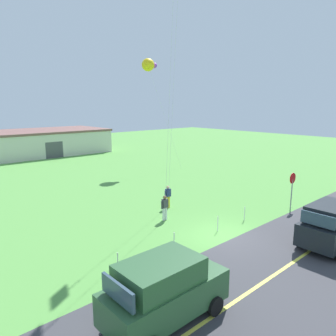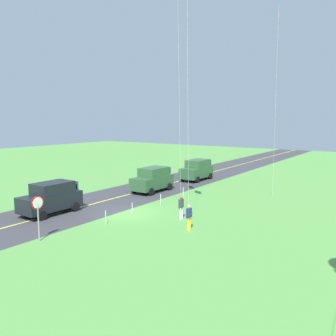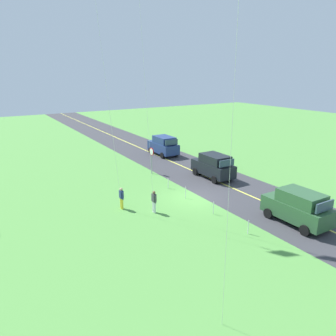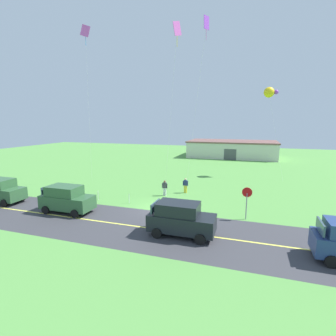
{
  "view_description": "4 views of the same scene",
  "coord_description": "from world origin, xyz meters",
  "views": [
    {
      "loc": [
        -13.31,
        -10.17,
        7.2
      ],
      "look_at": [
        0.42,
        5.16,
        3.03
      ],
      "focal_mm": 33.81,
      "sensor_mm": 36.0,
      "label": 1
    },
    {
      "loc": [
        18.79,
        16.47,
        6.73
      ],
      "look_at": [
        -0.12,
        3.49,
        3.53
      ],
      "focal_mm": 37.77,
      "sensor_mm": 36.0,
      "label": 2
    },
    {
      "loc": [
        -19.28,
        14.08,
        9.5
      ],
      "look_at": [
        -0.61,
        2.83,
        3.01
      ],
      "focal_mm": 34.73,
      "sensor_mm": 36.0,
      "label": 3
    },
    {
      "loc": [
        7.34,
        -19.85,
        7.47
      ],
      "look_at": [
        -0.03,
        2.79,
        3.16
      ],
      "focal_mm": 27.19,
      "sensor_mm": 36.0,
      "label": 4
    }
  ],
  "objects": [
    {
      "name": "fence_post_0",
      "position": [
        -6.51,
        0.7,
        0.45
      ],
      "size": [
        0.05,
        0.05,
        0.9
      ],
      "primitive_type": "cylinder",
      "color": "silver",
      "rests_on": "ground"
    },
    {
      "name": "car_parked_west_near",
      "position": [
        -7.08,
        -3.02,
        1.15
      ],
      "size": [
        4.4,
        2.12,
        2.24
      ],
      "color": "#2D5633",
      "rests_on": "ground"
    },
    {
      "name": "fence_post_1",
      "position": [
        -3.17,
        0.7,
        0.45
      ],
      "size": [
        0.05,
        0.05,
        0.9
      ],
      "primitive_type": "cylinder",
      "color": "silver",
      "rests_on": "ground"
    },
    {
      "name": "fence_post_3",
      "position": [
        2.9,
        0.7,
        0.45
      ],
      "size": [
        0.05,
        0.05,
        0.9
      ],
      "primitive_type": "cylinder",
      "color": "silver",
      "rests_on": "ground"
    },
    {
      "name": "road_centre_stripe",
      "position": [
        0.0,
        -4.0,
        0.01
      ],
      "size": [
        120.0,
        0.16,
        0.0
      ],
      "primitive_type": "cube",
      "color": "#E5E04C",
      "rests_on": "asphalt_road"
    },
    {
      "name": "car_suv_foreground",
      "position": [
        3.19,
        -4.37,
        1.15
      ],
      "size": [
        4.4,
        2.12,
        2.24
      ],
      "color": "black",
      "rests_on": "ground"
    },
    {
      "name": "person_adult_companion",
      "position": [
        0.96,
        5.77,
        0.86
      ],
      "size": [
        0.58,
        0.22,
        1.6
      ],
      "rotation": [
        0.0,
        0.0,
        4.76
      ],
      "color": "yellow",
      "rests_on": "ground"
    },
    {
      "name": "person_adult_near",
      "position": [
        -0.81,
        4.09,
        0.86
      ],
      "size": [
        0.58,
        0.22,
        1.6
      ],
      "rotation": [
        0.0,
        0.0,
        4.76
      ],
      "color": "silver",
      "rests_on": "ground"
    },
    {
      "name": "fence_post_2",
      "position": [
        0.27,
        0.7,
        0.45
      ],
      "size": [
        0.05,
        0.05,
        0.9
      ],
      "primitive_type": "cylinder",
      "color": "silver",
      "rests_on": "ground"
    },
    {
      "name": "asphalt_road",
      "position": [
        0.0,
        -4.0,
        0.0
      ],
      "size": [
        120.0,
        7.0,
        0.0
      ],
      "primitive_type": "cube",
      "color": "#38383D",
      "rests_on": "ground"
    },
    {
      "name": "stop_sign",
      "position": [
        7.28,
        -0.1,
        1.8
      ],
      "size": [
        0.76,
        0.08,
        2.56
      ],
      "color": "gray",
      "rests_on": "ground"
    },
    {
      "name": "car_parked_east_near",
      "position": [
        13.02,
        -4.77,
        1.15
      ],
      "size": [
        4.4,
        2.12,
        2.24
      ],
      "color": "navy",
      "rests_on": "ground"
    },
    {
      "name": "ground_plane",
      "position": [
        0.0,
        0.0,
        -0.05
      ],
      "size": [
        120.0,
        120.0,
        0.1
      ],
      "primitive_type": "cube",
      "color": "#549342"
    }
  ]
}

